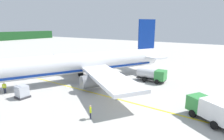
{
  "coord_description": "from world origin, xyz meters",
  "views": [
    {
      "loc": [
        -0.38,
        -3.85,
        10.48
      ],
      "look_at": [
        25.52,
        13.8,
        2.92
      ],
      "focal_mm": 29.44,
      "sensor_mm": 36.0,
      "label": 1
    }
  ],
  "objects_px": {
    "service_truck_fuel": "(215,111)",
    "service_truck_catering": "(152,74)",
    "airliner_foreground": "(80,64)",
    "crew_marshaller": "(90,111)",
    "crew_loader_left": "(4,87)",
    "cargo_container_mid": "(22,92)"
  },
  "relations": [
    {
      "from": "service_truck_fuel",
      "to": "service_truck_catering",
      "type": "xyz_separation_m",
      "value": [
        10.89,
        11.76,
        -0.11
      ]
    },
    {
      "from": "airliner_foreground",
      "to": "crew_marshaller",
      "type": "xyz_separation_m",
      "value": [
        -10.52,
        -11.68,
        -2.38
      ]
    },
    {
      "from": "airliner_foreground",
      "to": "service_truck_fuel",
      "type": "distance_m",
      "value": 23.89
    },
    {
      "from": "service_truck_fuel",
      "to": "crew_loader_left",
      "type": "relative_size",
      "value": 3.78
    },
    {
      "from": "service_truck_fuel",
      "to": "service_truck_catering",
      "type": "bearing_deg",
      "value": 47.21
    },
    {
      "from": "airliner_foreground",
      "to": "crew_loader_left",
      "type": "relative_size",
      "value": 22.51
    },
    {
      "from": "airliner_foreground",
      "to": "service_truck_catering",
      "type": "height_order",
      "value": "airliner_foreground"
    },
    {
      "from": "airliner_foreground",
      "to": "crew_loader_left",
      "type": "bearing_deg",
      "value": 156.17
    },
    {
      "from": "service_truck_fuel",
      "to": "cargo_container_mid",
      "type": "bearing_deg",
      "value": 107.71
    },
    {
      "from": "airliner_foreground",
      "to": "cargo_container_mid",
      "type": "height_order",
      "value": "airliner_foreground"
    },
    {
      "from": "service_truck_catering",
      "to": "cargo_container_mid",
      "type": "relative_size",
      "value": 2.8
    },
    {
      "from": "cargo_container_mid",
      "to": "crew_marshaller",
      "type": "xyz_separation_m",
      "value": [
        0.85,
        -12.64,
        0.07
      ]
    },
    {
      "from": "airliner_foreground",
      "to": "service_truck_fuel",
      "type": "xyz_separation_m",
      "value": [
        -3.54,
        -23.55,
        -1.89
      ]
    },
    {
      "from": "service_truck_catering",
      "to": "crew_loader_left",
      "type": "distance_m",
      "value": 25.62
    },
    {
      "from": "service_truck_fuel",
      "to": "crew_marshaller",
      "type": "relative_size",
      "value": 3.78
    },
    {
      "from": "service_truck_fuel",
      "to": "airliner_foreground",
      "type": "bearing_deg",
      "value": 81.44
    },
    {
      "from": "service_truck_catering",
      "to": "service_truck_fuel",
      "type": "bearing_deg",
      "value": -132.79
    },
    {
      "from": "cargo_container_mid",
      "to": "crew_loader_left",
      "type": "height_order",
      "value": "cargo_container_mid"
    },
    {
      "from": "airliner_foreground",
      "to": "cargo_container_mid",
      "type": "distance_m",
      "value": 11.67
    },
    {
      "from": "service_truck_catering",
      "to": "cargo_container_mid",
      "type": "xyz_separation_m",
      "value": [
        -18.71,
        12.75,
        -0.45
      ]
    },
    {
      "from": "cargo_container_mid",
      "to": "crew_loader_left",
      "type": "bearing_deg",
      "value": 95.92
    },
    {
      "from": "airliner_foreground",
      "to": "service_truck_catering",
      "type": "relative_size",
      "value": 6.9
    }
  ]
}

